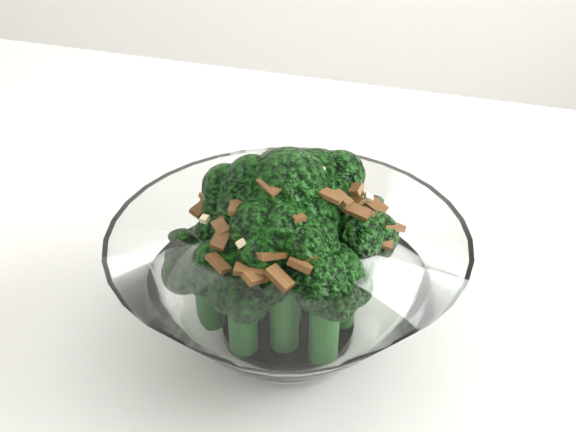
{
  "coord_description": "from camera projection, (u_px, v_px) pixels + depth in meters",
  "views": [
    {
      "loc": [
        0.15,
        -0.53,
        1.06
      ],
      "look_at": [
        0.11,
        -0.2,
        0.85
      ],
      "focal_mm": 40.0,
      "sensor_mm": 36.0,
      "label": 1
    }
  ],
  "objects": [
    {
      "name": "table",
      "position": [
        269.0,
        321.0,
        0.56
      ],
      "size": [
        1.35,
        1.06,
        0.75
      ],
      "color": "white",
      "rests_on": "ground"
    },
    {
      "name": "broccoli_dish",
      "position": [
        288.0,
        267.0,
        0.42
      ],
      "size": [
        0.23,
        0.23,
        0.14
      ],
      "color": "white",
      "rests_on": "table"
    }
  ]
}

